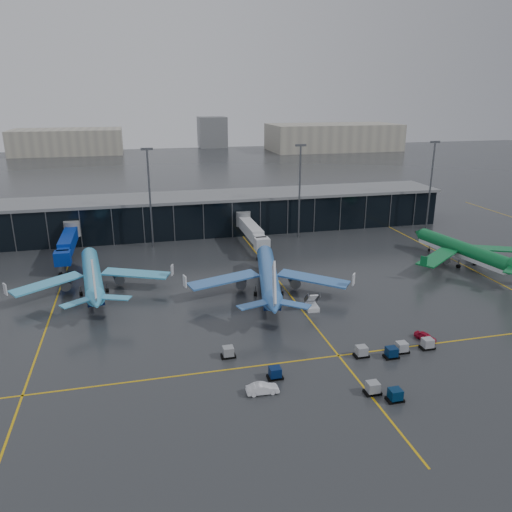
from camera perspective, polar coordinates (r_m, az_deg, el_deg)
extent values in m
plane|color=#282B2D|center=(88.68, -0.40, -7.45)|extent=(600.00, 600.00, 0.00)
cube|color=black|center=(144.96, -6.06, 4.72)|extent=(140.00, 16.00, 10.00)
cube|color=slate|center=(143.84, -6.13, 6.78)|extent=(142.00, 17.00, 0.80)
cylinder|color=#595B60|center=(136.52, -20.28, 2.94)|extent=(4.00, 4.00, 4.00)
cube|color=navy|center=(123.79, -20.86, 1.01)|extent=(3.00, 24.00, 3.00)
cylinder|color=#595B60|center=(117.60, -21.08, -1.48)|extent=(1.00, 1.00, 2.60)
cylinder|color=#595B60|center=(138.42, -1.46, 4.27)|extent=(4.00, 4.00, 4.00)
cube|color=silver|center=(125.89, -0.15, 2.49)|extent=(3.00, 24.00, 3.00)
cylinder|color=#595B60|center=(119.81, 0.69, 0.13)|extent=(1.00, 1.00, 2.60)
cylinder|color=#595B60|center=(130.51, -12.01, 6.31)|extent=(0.50, 0.50, 25.00)
cube|color=#595B60|center=(128.62, -12.38, 11.86)|extent=(3.00, 0.40, 0.60)
cylinder|color=#595B60|center=(137.47, 5.00, 7.22)|extent=(0.50, 0.50, 25.00)
cube|color=#595B60|center=(135.67, 5.14, 12.50)|extent=(3.00, 0.40, 0.60)
cylinder|color=#595B60|center=(154.80, 19.31, 7.50)|extent=(0.50, 0.50, 25.00)
cube|color=#595B60|center=(153.21, 19.80, 12.17)|extent=(3.00, 0.40, 0.60)
cube|color=#B2AD99|center=(366.29, 8.81, 13.28)|extent=(90.00, 42.00, 18.00)
cube|color=#B2AD99|center=(361.60, -20.72, 12.14)|extent=(70.00, 38.00, 16.00)
cube|color=#B2AD99|center=(383.35, -5.03, 13.93)|extent=(20.00, 20.00, 22.00)
cube|color=gold|center=(106.41, -21.76, -4.32)|extent=(0.30, 120.00, 0.02)
cube|color=gold|center=(108.84, 2.31, -2.49)|extent=(0.30, 120.00, 0.02)
cube|color=gold|center=(128.14, 22.05, -0.64)|extent=(0.30, 120.00, 0.02)
cube|color=gold|center=(78.85, 9.41, -11.17)|extent=(220.00, 0.30, 0.02)
cube|color=black|center=(79.19, 11.93, -11.05)|extent=(2.20, 1.50, 0.36)
cube|color=gray|center=(78.82, 11.96, -10.56)|extent=(1.60, 1.50, 1.50)
cube|color=black|center=(79.92, 15.18, -11.03)|extent=(2.20, 1.50, 0.36)
cube|color=#051C40|center=(79.56, 15.23, -10.54)|extent=(1.60, 1.50, 1.50)
cube|color=black|center=(81.81, 16.27, -10.41)|extent=(2.20, 1.50, 0.36)
cube|color=#94989D|center=(81.46, 16.32, -9.94)|extent=(1.60, 1.50, 1.50)
cube|color=black|center=(84.15, 18.96, -9.86)|extent=(2.20, 1.50, 0.36)
cube|color=#92939A|center=(83.80, 19.02, -9.39)|extent=(1.60, 1.50, 1.50)
cube|color=black|center=(72.30, 2.19, -13.67)|extent=(2.20, 1.50, 0.36)
cube|color=#051946|center=(71.90, 2.19, -13.15)|extent=(1.60, 1.50, 1.50)
cube|color=black|center=(70.81, 13.15, -14.93)|extent=(2.20, 1.50, 0.36)
cube|color=gray|center=(70.40, 13.20, -14.41)|extent=(1.60, 1.50, 1.50)
cube|color=black|center=(77.48, -3.19, -11.34)|extent=(2.20, 1.50, 0.36)
cube|color=gray|center=(77.11, -3.20, -10.85)|extent=(1.60, 1.50, 1.50)
cube|color=black|center=(70.11, 15.57, -15.52)|extent=(2.20, 1.50, 0.36)
cube|color=#052242|center=(69.69, 15.63, -14.99)|extent=(1.60, 1.50, 1.50)
cube|color=white|center=(93.71, 6.38, -5.84)|extent=(2.45, 3.37, 0.80)
cube|color=white|center=(92.96, 6.42, -4.77)|extent=(1.82, 2.95, 2.29)
imported|color=#B20D2A|center=(86.56, 18.78, -8.70)|extent=(2.84, 3.95, 1.25)
imported|color=white|center=(68.85, 0.75, -14.91)|extent=(4.42, 1.66, 1.44)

